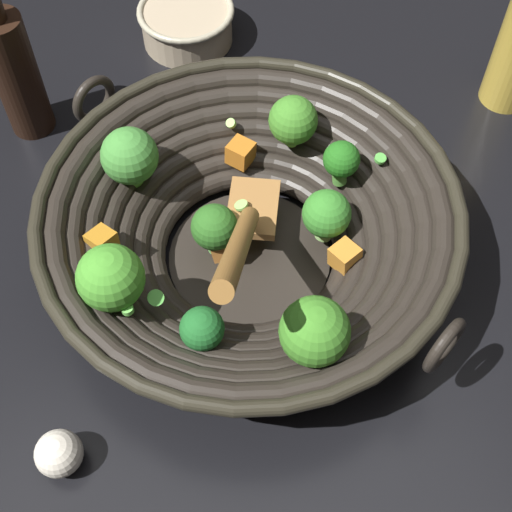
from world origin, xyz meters
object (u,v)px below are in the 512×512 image
at_px(prep_bowl, 187,23).
at_px(garlic_bulb, 59,453).
at_px(wok, 248,227).
at_px(soy_sauce_bottle, 15,71).

bearing_deg(prep_bowl, garlic_bulb, 141.01).
distance_m(wok, prep_bowl, 0.35).
height_order(wok, soy_sauce_bottle, wok).
relative_size(prep_bowl, garlic_bulb, 2.94).
bearing_deg(garlic_bulb, wok, -68.42).
xyz_separation_m(prep_bowl, garlic_bulb, (-0.43, 0.35, -0.01)).
xyz_separation_m(wok, garlic_bulb, (-0.10, 0.24, -0.04)).
height_order(wok, prep_bowl, wok).
bearing_deg(soy_sauce_bottle, garlic_bulb, 162.48).
relative_size(soy_sauce_bottle, garlic_bulb, 4.89).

